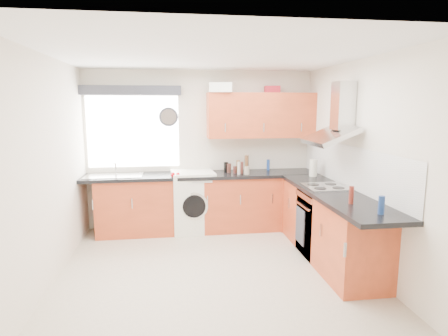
{
  "coord_description": "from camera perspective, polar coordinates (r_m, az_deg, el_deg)",
  "views": [
    {
      "loc": [
        -0.45,
        -4.2,
        1.95
      ],
      "look_at": [
        0.25,
        0.85,
        1.1
      ],
      "focal_mm": 30.0,
      "sensor_mm": 36.0,
      "label": 1
    }
  ],
  "objects": [
    {
      "name": "ground_plane",
      "position": [
        4.65,
        -1.67,
        -15.33
      ],
      "size": [
        3.6,
        3.6,
        0.0
      ],
      "primitive_type": "plane",
      "color": "beige"
    },
    {
      "name": "ceiling",
      "position": [
        4.26,
        -1.83,
        16.89
      ],
      "size": [
        3.6,
        3.6,
        0.02
      ],
      "primitive_type": "cube",
      "color": "white",
      "rests_on": "wall_back"
    },
    {
      "name": "wall_back",
      "position": [
        6.05,
        -3.59,
        2.81
      ],
      "size": [
        3.6,
        0.02,
        2.5
      ],
      "primitive_type": "cube",
      "color": "silver",
      "rests_on": "ground_plane"
    },
    {
      "name": "wall_front",
      "position": [
        2.54,
        2.68,
        -6.55
      ],
      "size": [
        3.6,
        0.02,
        2.5
      ],
      "primitive_type": "cube",
      "color": "silver",
      "rests_on": "ground_plane"
    },
    {
      "name": "wall_left",
      "position": [
        4.46,
        -25.38,
        -0.48
      ],
      "size": [
        0.02,
        3.6,
        2.5
      ],
      "primitive_type": "cube",
      "color": "silver",
      "rests_on": "ground_plane"
    },
    {
      "name": "wall_right",
      "position": [
        4.81,
        20.07,
        0.53
      ],
      "size": [
        0.02,
        3.6,
        2.5
      ],
      "primitive_type": "cube",
      "color": "silver",
      "rests_on": "ground_plane"
    },
    {
      "name": "window",
      "position": [
        6.03,
        -13.65,
        5.4
      ],
      "size": [
        1.4,
        0.02,
        1.1
      ],
      "primitive_type": "cube",
      "color": "white",
      "rests_on": "wall_back"
    },
    {
      "name": "window_blind",
      "position": [
        5.93,
        -13.98,
        11.42
      ],
      "size": [
        1.5,
        0.18,
        0.14
      ],
      "primitive_type": "cube",
      "color": "#2C2D34",
      "rests_on": "wall_back"
    },
    {
      "name": "splashback",
      "position": [
        5.08,
        18.36,
        0.27
      ],
      "size": [
        0.01,
        3.0,
        0.54
      ],
      "primitive_type": "cube",
      "color": "white",
      "rests_on": "wall_right"
    },
    {
      "name": "base_cab_back",
      "position": [
        5.92,
        -4.26,
        -5.44
      ],
      "size": [
        3.0,
        0.58,
        0.86
      ],
      "primitive_type": "cube",
      "color": "#A83F1F",
      "rests_on": "ground_plane"
    },
    {
      "name": "base_cab_corner",
      "position": [
        6.21,
        10.69,
        -4.86
      ],
      "size": [
        0.6,
        0.6,
        0.86
      ],
      "primitive_type": "cube",
      "color": "#A83F1F",
      "rests_on": "ground_plane"
    },
    {
      "name": "base_cab_right",
      "position": [
        5.01,
        15.76,
        -8.57
      ],
      "size": [
        0.58,
        2.1,
        0.86
      ],
      "primitive_type": "cube",
      "color": "#A83F1F",
      "rests_on": "ground_plane"
    },
    {
      "name": "worktop_back",
      "position": [
        5.81,
        -3.33,
        -1.1
      ],
      "size": [
        3.6,
        0.62,
        0.05
      ],
      "primitive_type": "cube",
      "color": "black",
      "rests_on": "base_cab_back"
    },
    {
      "name": "worktop_right",
      "position": [
        4.75,
        16.62,
        -3.89
      ],
      "size": [
        0.62,
        2.42,
        0.05
      ],
      "primitive_type": "cube",
      "color": "black",
      "rests_on": "base_cab_right"
    },
    {
      "name": "sink",
      "position": [
        5.85,
        -16.43,
        -0.76
      ],
      "size": [
        0.84,
        0.46,
        0.1
      ],
      "primitive_type": null,
      "color": "#BCBCBC",
      "rests_on": "worktop_back"
    },
    {
      "name": "oven",
      "position": [
        5.13,
        14.98,
        -8.14
      ],
      "size": [
        0.56,
        0.58,
        0.85
      ],
      "primitive_type": "cube",
      "color": "black",
      "rests_on": "ground_plane"
    },
    {
      "name": "hob_plate",
      "position": [
        5.01,
        15.22,
        -2.77
      ],
      "size": [
        0.52,
        0.52,
        0.01
      ],
      "primitive_type": "cube",
      "color": "#BCBCBC",
      "rests_on": "worktop_right"
    },
    {
      "name": "extractor_hood",
      "position": [
        4.95,
        16.72,
        6.99
      ],
      "size": [
        0.52,
        0.78,
        0.66
      ],
      "primitive_type": null,
      "color": "#BCBCBC",
      "rests_on": "wall_right"
    },
    {
      "name": "upper_cabinets",
      "position": [
        5.99,
        5.67,
        7.99
      ],
      "size": [
        1.7,
        0.35,
        0.7
      ],
      "primitive_type": "cube",
      "color": "#A83F1F",
      "rests_on": "wall_back"
    },
    {
      "name": "washing_machine",
      "position": [
        5.91,
        -4.76,
        -5.04
      ],
      "size": [
        0.69,
        0.67,
        0.94
      ],
      "primitive_type": "cube",
      "rotation": [
        0.0,
        0.0,
        0.08
      ],
      "color": "white",
      "rests_on": "ground_plane"
    },
    {
      "name": "wall_clock",
      "position": [
        5.98,
        -8.45,
        7.71
      ],
      "size": [
        0.3,
        0.04,
        0.3
      ],
      "primitive_type": "cylinder",
      "rotation": [
        1.57,
        0.0,
        0.0
      ],
      "color": "#2C2D34",
      "rests_on": "wall_back"
    },
    {
      "name": "casserole",
      "position": [
        5.77,
        -0.44,
        12.16
      ],
      "size": [
        0.38,
        0.31,
        0.14
      ],
      "primitive_type": "cube",
      "rotation": [
        0.0,
        0.0,
        -0.21
      ],
      "color": "white",
      "rests_on": "upper_cabinets"
    },
    {
      "name": "storage_box",
      "position": [
        6.13,
        7.34,
        11.77
      ],
      "size": [
        0.26,
        0.23,
        0.11
      ],
      "primitive_type": "cube",
      "rotation": [
        0.0,
        0.0,
        -0.14
      ],
      "color": "red",
      "rests_on": "upper_cabinets"
    },
    {
      "name": "utensil_pot",
      "position": [
        5.74,
        3.46,
        -0.35
      ],
      "size": [
        0.09,
        0.09,
        0.12
      ],
      "primitive_type": "cylinder",
      "rotation": [
        0.0,
        0.0,
        -0.07
      ],
      "color": "gray",
      "rests_on": "worktop_back"
    },
    {
      "name": "kitchen_roll",
      "position": [
        5.72,
        13.45,
        0.0
      ],
      "size": [
        0.14,
        0.14,
        0.25
      ],
      "primitive_type": "cylinder",
      "rotation": [
        0.0,
        0.0,
        0.27
      ],
      "color": "white",
      "rests_on": "worktop_right"
    },
    {
      "name": "tomato_cluster",
      "position": [
        5.59,
        -7.56,
        -1.02
      ],
      "size": [
        0.14,
        0.14,
        0.06
      ],
      "primitive_type": null,
      "rotation": [
        0.0,
        0.0,
        -0.07
      ],
      "color": "#B3030A",
      "rests_on": "worktop_back"
    },
    {
      "name": "jar_0",
      "position": [
        5.87,
        0.77,
        -0.02
      ],
      "size": [
        0.06,
        0.06,
        0.14
      ],
      "primitive_type": "cylinder",
      "color": "#3D1D15",
      "rests_on": "worktop_back"
    },
    {
      "name": "jar_1",
      "position": [
        5.89,
        0.31,
        0.11
      ],
      "size": [
        0.07,
        0.07,
        0.16
      ],
      "primitive_type": "cylinder",
      "color": "black",
      "rests_on": "worktop_back"
    },
    {
      "name": "jar_2",
      "position": [
        6.15,
        6.75,
        0.49
      ],
      "size": [
        0.05,
        0.05,
        0.17
      ],
      "primitive_type": "cylinder",
      "color": "navy",
      "rests_on": "worktop_back"
    },
    {
      "name": "jar_3",
      "position": [
        5.81,
        1.67,
        -0.27
      ],
      "size": [
        0.05,
        0.05,
        0.11
      ],
      "primitive_type": "cylinder",
      "color": "#401B17",
      "rests_on": "worktop_back"
    },
    {
      "name": "jar_4",
      "position": [
        5.72,
        2.29,
        -0.02
      ],
      "size": [
        0.05,
        0.05,
        0.2
      ],
      "primitive_type": "cylinder",
      "color": "#A79C8E",
      "rests_on": "worktop_back"
    },
    {
      "name": "jar_5",
      "position": [
        6.04,
        3.46,
        0.71
      ],
      "size": [
        0.07,
        0.07,
        0.24
      ],
      "primitive_type": "cylinder",
      "color": "black",
      "rests_on": "worktop_back"
    },
    {
      "name": "jar_6",
      "position": [
        5.94,
        3.41,
        0.55
      ],
      "size": [
        0.04,
        0.04,
        0.24
      ],
      "primitive_type": "cylinder",
      "color": "brown",
      "rests_on": "worktop_back"
    },
    {
      "name": "jar_7",
      "position": [
        5.8,
        2.64,
        0.04
      ],
      "size": [
        0.06,
        0.06,
        0.18
      ],
      "primitive_type": "cylinder",
      "color": "#55261E",
      "rests_on": "worktop_back"
    },
    {
      "name": "jar_8",
      "position": [
        5.88,
        2.17,
        0.25
      ],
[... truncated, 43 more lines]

